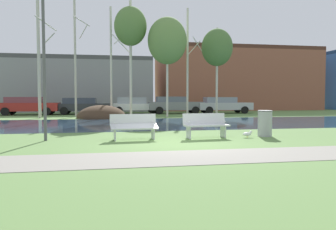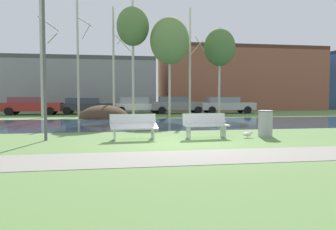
{
  "view_description": "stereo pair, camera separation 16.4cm",
  "coord_description": "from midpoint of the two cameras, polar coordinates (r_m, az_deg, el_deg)",
  "views": [
    {
      "loc": [
        -2.19,
        -10.07,
        1.46
      ],
      "look_at": [
        -0.02,
        1.64,
        0.81
      ],
      "focal_mm": 35.37,
      "sensor_mm": 36.0,
      "label": 1
    },
    {
      "loc": [
        -2.03,
        -10.1,
        1.46
      ],
      "look_at": [
        -0.02,
        1.64,
        0.81
      ],
      "focal_mm": 35.37,
      "sensor_mm": 36.0,
      "label": 2
    }
  ],
  "objects": [
    {
      "name": "birch_center",
      "position": [
        24.99,
        -5.88,
        14.88
      ],
      "size": [
        2.36,
        2.36,
        8.45
      ],
      "color": "beige",
      "rests_on": "ground"
    },
    {
      "name": "bench_left",
      "position": [
        11.38,
        -5.52,
        -1.86
      ],
      "size": [
        1.64,
        0.67,
        0.87
      ],
      "color": "silver",
      "rests_on": "ground"
    },
    {
      "name": "paved_path_strip",
      "position": [
        8.13,
        5.52,
        -7.19
      ],
      "size": [
        60.0,
        1.95,
        0.01
      ],
      "primitive_type": "cube",
      "color": "gray",
      "rests_on": "ground"
    },
    {
      "name": "parked_wagon_fourth_grey",
      "position": [
        28.82,
        1.83,
        1.82
      ],
      "size": [
        4.76,
        2.06,
        1.48
      ],
      "color": "slate",
      "rests_on": "ground"
    },
    {
      "name": "parked_suv_fifth_silver",
      "position": [
        29.68,
        10.08,
        1.76
      ],
      "size": [
        4.85,
        2.08,
        1.43
      ],
      "color": "#B2B5BC",
      "rests_on": "ground"
    },
    {
      "name": "parked_sedan_second_dark",
      "position": [
        28.64,
        -13.76,
        1.62
      ],
      "size": [
        4.71,
        2.21,
        1.37
      ],
      "color": "#282B30",
      "rests_on": "ground"
    },
    {
      "name": "ground_plane",
      "position": [
        20.25,
        -3.71,
        -0.99
      ],
      "size": [
        120.0,
        120.0,
        0.0
      ],
      "primitive_type": "plane",
      "color": "#5B7F42"
    },
    {
      "name": "building_grey_warehouse",
      "position": [
        35.68,
        -15.05,
        5.05
      ],
      "size": [
        15.37,
        6.64,
        5.41
      ],
      "color": "gray",
      "rests_on": "ground"
    },
    {
      "name": "birch_far_right",
      "position": [
        25.63,
        9.07,
        11.4
      ],
      "size": [
        2.33,
        2.33,
        6.64
      ],
      "color": "beige",
      "rests_on": "ground"
    },
    {
      "name": "trash_bin",
      "position": [
        12.73,
        16.79,
        -1.32
      ],
      "size": [
        0.54,
        0.54,
        0.96
      ],
      "color": "#999B9E",
      "rests_on": "ground"
    },
    {
      "name": "birch_left",
      "position": [
        25.46,
        -15.05,
        10.16
      ],
      "size": [
        1.19,
        1.98,
        9.07
      ],
      "color": "#BCB7A8",
      "rests_on": "ground"
    },
    {
      "name": "birch_right",
      "position": [
        25.43,
        4.07,
        9.16
      ],
      "size": [
        1.33,
        2.22,
        8.14
      ],
      "color": "beige",
      "rests_on": "ground"
    },
    {
      "name": "bench_right",
      "position": [
        11.84,
        6.91,
        -1.67
      ],
      "size": [
        1.64,
        0.68,
        0.87
      ],
      "color": "silver",
      "rests_on": "ground"
    },
    {
      "name": "soil_mound",
      "position": [
        23.54,
        -10.77,
        -0.46
      ],
      "size": [
        3.42,
        3.49,
        1.77
      ],
      "primitive_type": "ellipsoid",
      "color": "#423021",
      "rests_on": "ground"
    },
    {
      "name": "streetlamp",
      "position": [
        11.95,
        -20.27,
        14.08
      ],
      "size": [
        0.32,
        0.32,
        5.7
      ],
      "color": "#4C4C51",
      "rests_on": "ground"
    },
    {
      "name": "parked_van_nearest_red",
      "position": [
        28.99,
        -22.39,
        1.55
      ],
      "size": [
        4.74,
        2.06,
        1.45
      ],
      "color": "maroon",
      "rests_on": "ground"
    },
    {
      "name": "river_band",
      "position": [
        18.2,
        -3.03,
        -1.45
      ],
      "size": [
        80.0,
        8.26,
        0.01
      ],
      "primitive_type": "cube",
      "color": "#284256",
      "rests_on": "ground"
    },
    {
      "name": "seagull",
      "position": [
        12.21,
        13.95,
        -3.21
      ],
      "size": [
        0.39,
        0.15,
        0.25
      ],
      "color": "white",
      "rests_on": "ground"
    },
    {
      "name": "birch_center_left",
      "position": [
        25.03,
        -9.1,
        9.19
      ],
      "size": [
        1.42,
        2.49,
        8.06
      ],
      "color": "beige",
      "rests_on": "ground"
    },
    {
      "name": "parked_hatch_third_white",
      "position": [
        29.14,
        -5.19,
        1.76
      ],
      "size": [
        4.48,
        2.19,
        1.43
      ],
      "color": "silver",
      "rests_on": "ground"
    },
    {
      "name": "building_brick_low",
      "position": [
        39.38,
        12.14,
        6.01
      ],
      "size": [
        17.63,
        8.06,
        6.93
      ],
      "color": "brown",
      "rests_on": "ground"
    },
    {
      "name": "birch_center_right",
      "position": [
        24.53,
        0.47,
        12.65
      ],
      "size": [
        2.83,
        2.83,
        7.22
      ],
      "color": "beige",
      "rests_on": "ground"
    },
    {
      "name": "birch_far_left",
      "position": [
        24.54,
        -20.72,
        9.92
      ],
      "size": [
        1.34,
        2.33,
        8.74
      ],
      "color": "#BCB7A8",
      "rests_on": "ground"
    }
  ]
}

